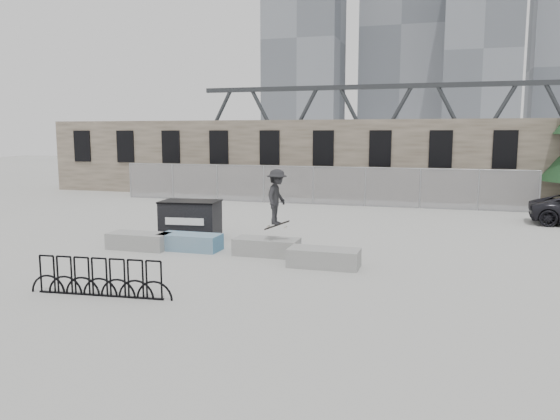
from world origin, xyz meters
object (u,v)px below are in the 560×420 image
object	(u,v)px
bike_rack	(100,278)
planter_center_left	(190,241)
planter_offset	(324,257)
dumpster	(190,219)
skateboarder	(277,197)
planter_far_left	(139,240)
planter_center_right	(267,246)

from	to	relation	value
bike_rack	planter_center_left	bearing A→B (deg)	92.54
planter_offset	dumpster	xyz separation A→B (m)	(-5.50, 2.82, 0.40)
skateboarder	planter_offset	bearing A→B (deg)	-114.81
bike_rack	planter_offset	bearing A→B (deg)	43.89
planter_center_left	skateboarder	world-z (taller)	skateboarder
planter_center_left	planter_offset	size ratio (longest dim) A/B	1.00
planter_center_left	bike_rack	bearing A→B (deg)	-87.46
planter_far_left	planter_center_right	world-z (taller)	same
planter_center_left	planter_center_right	distance (m)	2.61
planter_offset	skateboarder	xyz separation A→B (m)	(-1.65, 0.86, 1.56)
planter_offset	skateboarder	size ratio (longest dim) A/B	1.07
bike_rack	skateboarder	bearing A→B (deg)	61.67
planter_offset	bike_rack	bearing A→B (deg)	-136.11
planter_far_left	skateboarder	distance (m)	4.91
planter_far_left	bike_rack	bearing A→B (deg)	-68.67
dumpster	skateboarder	world-z (taller)	skateboarder
dumpster	skateboarder	size ratio (longest dim) A/B	1.17
planter_offset	planter_far_left	bearing A→B (deg)	174.10
dumpster	skateboarder	xyz separation A→B (m)	(3.85, -1.96, 1.16)
skateboarder	planter_center_left	bearing A→B (deg)	90.74
planter_center_right	skateboarder	size ratio (longest dim) A/B	1.07
planter_far_left	planter_offset	size ratio (longest dim) A/B	1.00
planter_center_left	skateboarder	xyz separation A→B (m)	(2.98, -0.10, 1.56)
planter_center_left	planter_center_right	size ratio (longest dim) A/B	1.00
planter_center_left	planter_offset	world-z (taller)	same
planter_center_left	dumpster	world-z (taller)	dumpster
dumpster	planter_far_left	bearing A→B (deg)	-116.69
planter_center_right	dumpster	world-z (taller)	dumpster
planter_far_left	planter_center_left	distance (m)	1.71
planter_far_left	planter_offset	distance (m)	6.34
bike_rack	planter_center_right	bearing A→B (deg)	65.40
skateboarder	planter_center_right	bearing A→B (deg)	76.48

